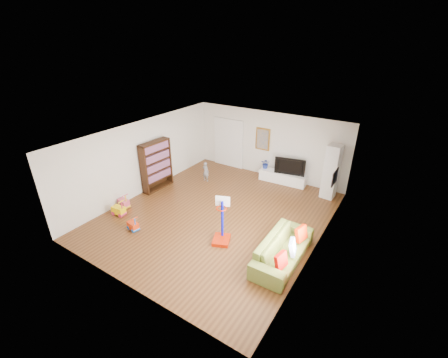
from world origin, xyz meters
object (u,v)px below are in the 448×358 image
Objects in this scene: media_console at (283,177)px; sofa at (283,249)px; basketball_hoop at (221,221)px; bookshelf at (156,166)px.

media_console is 0.80× the size of sofa.
basketball_hoop is (-1.78, -0.23, 0.35)m from sofa.
media_console is at bearing 68.08° from basketball_hoop.
basketball_hoop is (0.04, -4.55, 0.47)m from media_console.
sofa is 1.68× the size of basketball_hoop.
bookshelf is at bearing 136.82° from basketball_hoop.
basketball_hoop is at bearing -18.31° from bookshelf.
sofa is at bearing -15.09° from basketball_hoop.
basketball_hoop reaches higher than sofa.
media_console is 4.69m from sofa.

